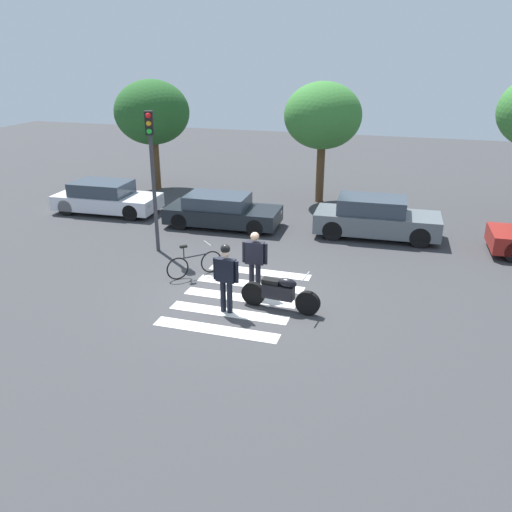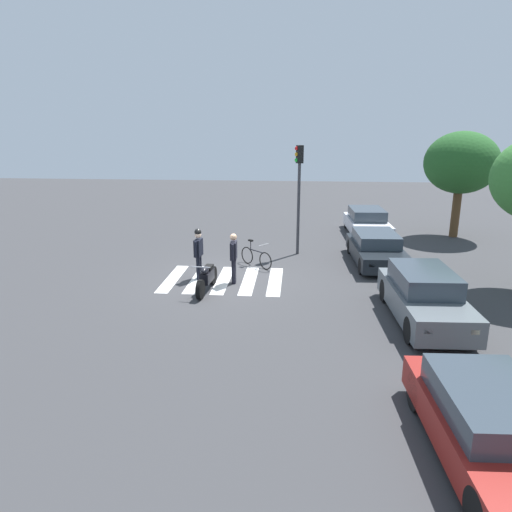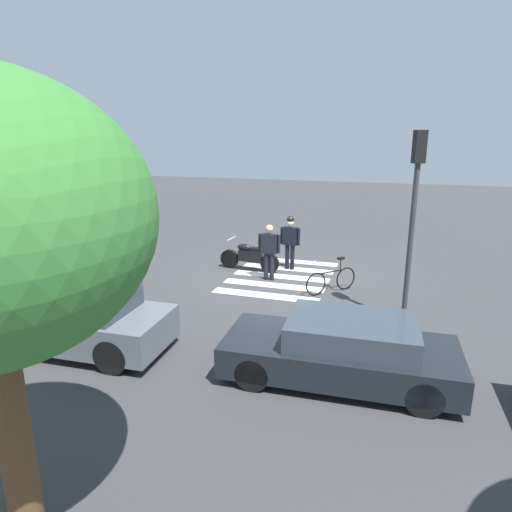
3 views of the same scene
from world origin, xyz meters
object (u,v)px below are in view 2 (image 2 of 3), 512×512
at_px(car_grey_coupe, 424,297).
at_px(leaning_bicycle, 256,257).
at_px(officer_by_motorcycle, 234,255).
at_px(car_white_van, 367,222).
at_px(police_motorcycle, 207,278).
at_px(officer_on_foot, 198,250).
at_px(car_maroon_wagon, 493,428).
at_px(traffic_light_pole, 299,183).
at_px(car_black_suv, 376,249).

bearing_deg(car_grey_coupe, leaning_bicycle, -132.90).
bearing_deg(officer_by_motorcycle, car_white_van, 145.13).
relative_size(police_motorcycle, leaning_bicycle, 1.63).
xyz_separation_m(officer_on_foot, car_maroon_wagon, (8.77, 6.51, -0.44)).
height_order(car_grey_coupe, traffic_light_pole, traffic_light_pole).
xyz_separation_m(officer_by_motorcycle, car_grey_coupe, (2.67, 5.61, -0.31)).
relative_size(police_motorcycle, car_white_van, 0.49).
xyz_separation_m(car_white_van, car_maroon_wagon, (16.35, -0.29, 0.00)).
distance_m(car_grey_coupe, traffic_light_pole, 7.82).
bearing_deg(car_maroon_wagon, car_white_van, 178.99).
relative_size(officer_on_foot, traffic_light_pole, 0.41).
relative_size(car_grey_coupe, car_maroon_wagon, 0.99).
height_order(officer_on_foot, car_white_van, officer_on_foot).
bearing_deg(police_motorcycle, leaning_bicycle, 155.07).
distance_m(officer_by_motorcycle, car_black_suv, 5.93).
bearing_deg(traffic_light_pole, car_maroon_wagon, 14.09).
xyz_separation_m(officer_on_foot, traffic_light_pole, (-3.60, 3.41, 1.92)).
bearing_deg(officer_on_foot, car_white_van, 138.11).
bearing_deg(traffic_light_pole, police_motorcycle, -30.90).
height_order(leaning_bicycle, car_black_suv, car_black_suv).
relative_size(officer_on_foot, car_black_suv, 0.42).
bearing_deg(car_grey_coupe, traffic_light_pole, -152.35).
bearing_deg(officer_on_foot, traffic_light_pole, 136.60).
bearing_deg(police_motorcycle, car_white_van, 144.50).
height_order(leaning_bicycle, officer_on_foot, officer_on_foot).
bearing_deg(officer_by_motorcycle, car_maroon_wagon, 31.91).
distance_m(leaning_bicycle, car_white_van, 7.73).
relative_size(police_motorcycle, car_black_suv, 0.49).
distance_m(officer_on_foot, car_white_van, 10.19).
distance_m(leaning_bicycle, officer_by_motorcycle, 2.17).
bearing_deg(car_white_van, car_black_suv, -3.89).
relative_size(police_motorcycle, car_grey_coupe, 0.48).
relative_size(leaning_bicycle, officer_on_foot, 0.71).
distance_m(officer_on_foot, officer_by_motorcycle, 1.32).
height_order(car_white_van, car_maroon_wagon, car_white_van).
bearing_deg(car_black_suv, officer_on_foot, -68.73).
xyz_separation_m(police_motorcycle, car_black_suv, (-3.75, 5.94, 0.12)).
relative_size(leaning_bicycle, car_grey_coupe, 0.29).
bearing_deg(car_black_suv, car_white_van, 176.11).
height_order(leaning_bicycle, car_grey_coupe, car_grey_coupe).
relative_size(leaning_bicycle, traffic_light_pole, 0.29).
xyz_separation_m(police_motorcycle, car_white_van, (-8.82, 6.29, 0.15)).
bearing_deg(officer_on_foot, leaning_bicycle, 131.70).
distance_m(leaning_bicycle, traffic_light_pole, 3.60).
bearing_deg(officer_by_motorcycle, officer_on_foot, -105.37).
distance_m(car_black_suv, car_maroon_wagon, 11.28).
bearing_deg(car_black_suv, traffic_light_pole, -109.70).
height_order(police_motorcycle, traffic_light_pole, traffic_light_pole).
distance_m(officer_by_motorcycle, car_grey_coupe, 6.22).
xyz_separation_m(officer_on_foot, car_grey_coupe, (3.02, 6.88, -0.37)).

